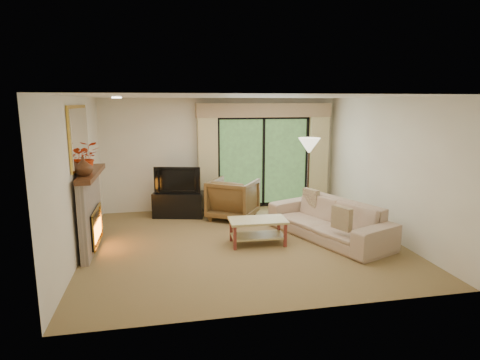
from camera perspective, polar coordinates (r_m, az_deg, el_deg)
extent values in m
plane|color=olive|center=(7.37, 0.46, -8.87)|extent=(5.50, 5.50, 0.00)
plane|color=white|center=(6.93, 0.49, 11.79)|extent=(5.50, 5.50, 0.00)
plane|color=#F0E2CB|center=(9.47, -2.60, 3.69)|extent=(5.00, 0.00, 5.00)
plane|color=#F0E2CB|center=(4.67, 6.73, -4.04)|extent=(5.00, 0.00, 5.00)
plane|color=#F0E2CB|center=(7.02, -22.07, 0.30)|extent=(0.00, 5.00, 5.00)
plane|color=#F0E2CB|center=(8.05, 20.03, 1.73)|extent=(0.00, 5.00, 5.00)
cube|color=#D2C18A|center=(9.28, -4.59, 2.89)|extent=(0.45, 0.18, 2.35)
cube|color=#D2C18A|center=(9.96, 11.06, 3.28)|extent=(0.45, 0.18, 2.35)
cube|color=tan|center=(9.46, 3.56, 9.87)|extent=(3.20, 0.24, 0.32)
cube|color=black|center=(9.02, -8.69, -3.43)|extent=(1.18, 0.74, 0.55)
imported|color=black|center=(8.90, -8.80, 0.09)|extent=(1.01, 0.37, 0.58)
imported|color=brown|center=(8.72, -0.99, -2.70)|extent=(1.31, 1.32, 0.88)
imported|color=tan|center=(7.67, 12.48, -5.54)|extent=(1.80, 2.63, 0.71)
cube|color=brown|center=(6.95, 14.27, -5.29)|extent=(0.24, 0.40, 0.39)
cube|color=brown|center=(8.20, 10.06, -2.63)|extent=(0.24, 0.40, 0.39)
imported|color=#4C2916|center=(6.74, -21.39, 1.82)|extent=(0.34, 0.34, 0.30)
imported|color=red|center=(6.94, -21.15, 3.03)|extent=(0.50, 0.44, 0.52)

